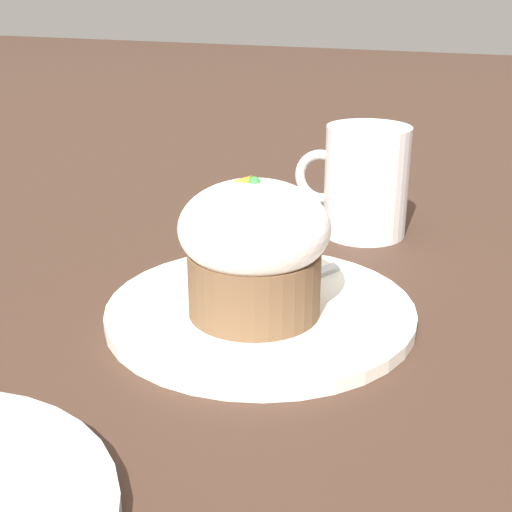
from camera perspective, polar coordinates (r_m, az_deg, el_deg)
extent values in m
plane|color=#3D281E|center=(0.55, 0.35, -4.91)|extent=(4.00, 4.00, 0.00)
cylinder|color=white|center=(0.54, 0.35, -4.42)|extent=(0.23, 0.23, 0.01)
cylinder|color=brown|center=(0.52, 0.00, -2.13)|extent=(0.10, 0.10, 0.05)
ellipsoid|color=white|center=(0.51, 0.00, 2.28)|extent=(0.11, 0.11, 0.07)
cone|color=orange|center=(0.50, -1.15, 5.95)|extent=(0.01, 0.01, 0.01)
sphere|color=green|center=(0.50, -0.31, 5.86)|extent=(0.01, 0.01, 0.01)
cube|color=#B7B7BC|center=(0.58, 3.70, -1.93)|extent=(0.05, 0.09, 0.00)
ellipsoid|color=#B7B7BC|center=(0.54, -0.85, -3.64)|extent=(0.06, 0.06, 0.01)
cylinder|color=white|center=(0.71, 8.81, 5.92)|extent=(0.08, 0.08, 0.11)
torus|color=white|center=(0.72, 5.25, 6.34)|extent=(0.05, 0.01, 0.05)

